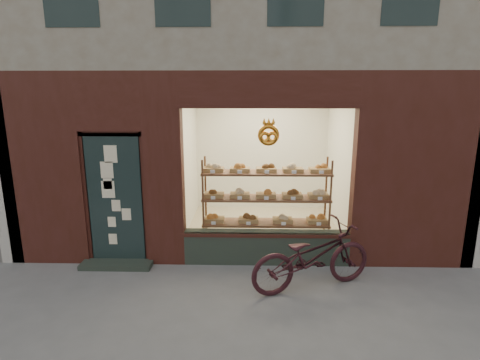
{
  "coord_description": "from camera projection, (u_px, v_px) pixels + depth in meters",
  "views": [
    {
      "loc": [
        0.16,
        -3.7,
        2.77
      ],
      "look_at": [
        0.02,
        2.0,
        1.45
      ],
      "focal_mm": 28.0,
      "sensor_mm": 36.0,
      "label": 1
    }
  ],
  "objects": [
    {
      "name": "bicycle",
      "position": [
        312.0,
        256.0,
        5.36
      ],
      "size": [
        1.98,
        1.27,
        0.98
      ],
      "primitive_type": "imported",
      "rotation": [
        0.0,
        0.0,
        1.93
      ],
      "color": "black",
      "rests_on": "ground"
    },
    {
      "name": "ground",
      "position": [
        234.0,
        344.0,
        4.23
      ],
      "size": [
        90.0,
        90.0,
        0.0
      ],
      "primitive_type": "plane",
      "color": "slate"
    },
    {
      "name": "display_shelf",
      "position": [
        266.0,
        205.0,
        6.5
      ],
      "size": [
        2.2,
        0.45,
        1.7
      ],
      "color": "brown",
      "rests_on": "ground"
    }
  ]
}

